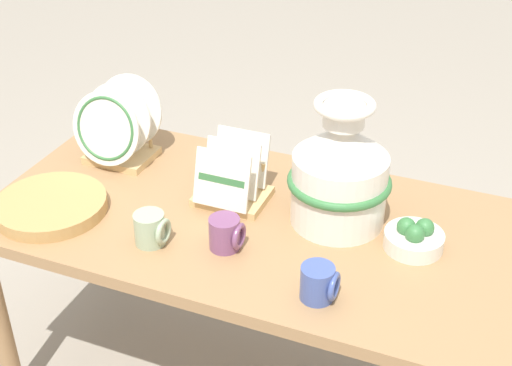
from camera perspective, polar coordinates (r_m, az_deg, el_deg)
name	(u,v)px	position (r m, az deg, el deg)	size (l,w,h in m)	color
display_table	(256,240)	(1.92, 0.00, -4.61)	(1.43, 0.71, 0.63)	#9E754C
ceramic_vase	(340,172)	(1.81, 6.73, 0.91)	(0.27, 0.27, 0.34)	white
dish_rack_round_plates	(117,133)	(2.14, -11.05, 3.99)	(0.22, 0.20, 0.24)	tan
dish_rack_square_plates	(232,184)	(1.93, -1.90, -0.07)	(0.19, 0.18, 0.18)	tan
wicker_charger_stack	(51,206)	(1.98, -16.08, -1.75)	(0.30, 0.30, 0.04)	tan
mug_sage_glaze	(151,229)	(1.79, -8.38, -3.66)	(0.08, 0.08, 0.08)	#9EB28E
mug_cobalt_glaze	(319,283)	(1.61, 5.08, -7.98)	(0.08, 0.08, 0.08)	#42569E
mug_plum_glaze	(226,234)	(1.76, -2.40, -4.06)	(0.08, 0.08, 0.08)	#7A4770
fruit_bowl	(414,238)	(1.80, 12.53, -4.29)	(0.15, 0.15, 0.08)	silver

